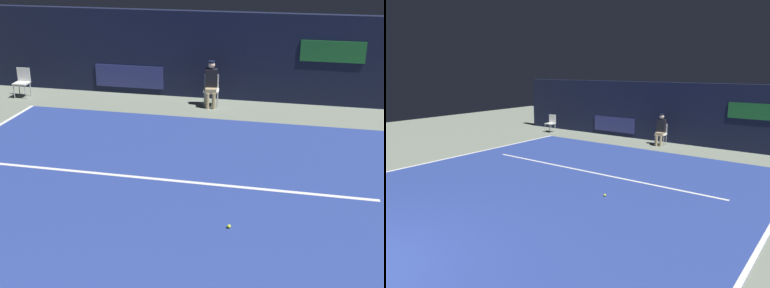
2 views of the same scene
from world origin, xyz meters
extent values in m
plane|color=gray|center=(0.00, 5.16, 0.00)|extent=(32.05, 32.05, 0.00)
cube|color=navy|center=(0.00, 5.16, 0.01)|extent=(10.47, 12.31, 0.01)
cube|color=white|center=(5.19, 5.16, 0.01)|extent=(0.10, 12.31, 0.01)
cube|color=white|center=(-5.19, 5.16, 0.01)|extent=(0.10, 12.31, 0.01)
cube|color=white|center=(0.00, 7.31, 0.01)|extent=(8.17, 0.10, 0.01)
cube|color=#141933|center=(0.00, 13.38, 1.30)|extent=(16.23, 0.30, 2.60)
cube|color=navy|center=(-2.84, 13.22, 0.55)|extent=(2.20, 0.04, 0.70)
cube|color=#1E6B2D|center=(3.25, 13.22, 1.60)|extent=(1.80, 0.04, 0.60)
cube|color=white|center=(-0.09, 12.49, 0.46)|extent=(0.49, 0.45, 0.04)
cube|color=white|center=(-0.12, 12.69, 0.69)|extent=(0.42, 0.08, 0.42)
cylinder|color=#B2B2B7|center=(-0.26, 12.30, 0.23)|extent=(0.03, 0.03, 0.46)
cylinder|color=#B2B2B7|center=(0.12, 12.35, 0.23)|extent=(0.03, 0.03, 0.46)
cylinder|color=#B2B2B7|center=(-0.30, 12.64, 0.23)|extent=(0.03, 0.03, 0.46)
cylinder|color=#B2B2B7|center=(0.07, 12.68, 0.23)|extent=(0.03, 0.03, 0.46)
cube|color=tan|center=(-0.08, 12.41, 0.50)|extent=(0.37, 0.44, 0.14)
cylinder|color=tan|center=(-0.15, 12.22, 0.23)|extent=(0.11, 0.11, 0.46)
cylinder|color=tan|center=(0.03, 12.24, 0.23)|extent=(0.11, 0.11, 0.46)
cube|color=black|center=(-0.10, 12.53, 0.83)|extent=(0.36, 0.26, 0.52)
sphere|color=beige|center=(-0.10, 12.53, 1.21)|extent=(0.20, 0.20, 0.20)
cylinder|color=#141933|center=(-0.10, 12.53, 1.30)|extent=(0.19, 0.19, 0.04)
cube|color=white|center=(-5.94, 12.12, 0.44)|extent=(0.46, 0.42, 0.04)
cube|color=white|center=(-5.95, 12.32, 0.67)|extent=(0.42, 0.05, 0.42)
cylinder|color=#B2B2B7|center=(-6.12, 11.94, 0.22)|extent=(0.03, 0.03, 0.44)
cylinder|color=#B2B2B7|center=(-5.75, 11.96, 0.22)|extent=(0.03, 0.03, 0.44)
cylinder|color=#B2B2B7|center=(-6.14, 12.28, 0.22)|extent=(0.03, 0.03, 0.44)
cylinder|color=#B2B2B7|center=(-5.76, 12.30, 0.22)|extent=(0.03, 0.03, 0.44)
sphere|color=#CCE033|center=(1.48, 5.73, 0.05)|extent=(0.07, 0.07, 0.07)
camera|label=1|loc=(2.53, -1.85, 4.56)|focal=48.60mm
camera|label=2|loc=(6.23, -1.71, 3.19)|focal=34.28mm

